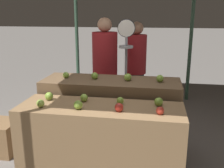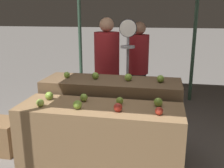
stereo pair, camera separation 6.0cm
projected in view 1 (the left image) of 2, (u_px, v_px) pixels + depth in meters
The scene contains 18 objects.
display_counter_front at pixel (101, 146), 2.67m from camera, with size 1.63×0.55×0.86m, color olive.
display_counter_back at pixel (111, 118), 3.23m from camera, with size 1.63×0.55×0.98m, color brown.
apple_front_0 at pixel (40, 103), 2.53m from camera, with size 0.08×0.08×0.08m, color #8EB247.
apple_front_1 at pixel (78, 105), 2.47m from camera, with size 0.09×0.09×0.09m, color #7AA338.
apple_front_2 at pixel (119, 107), 2.42m from camera, with size 0.08×0.08×0.08m, color #B72D23.
apple_front_3 at pixel (160, 111), 2.35m from camera, with size 0.07×0.07×0.07m, color red.
apple_front_4 at pixel (49, 96), 2.74m from camera, with size 0.09×0.09×0.09m, color #84AD3D.
apple_front_5 at pixel (84, 98), 2.70m from camera, with size 0.08×0.08×0.08m, color #84AD3D.
apple_front_6 at pixel (120, 101), 2.62m from camera, with size 0.07×0.07×0.07m, color #7AA338.
apple_front_7 at pixel (159, 102), 2.56m from camera, with size 0.09×0.09×0.09m, color #7AA338.
apple_back_0 at pixel (66, 75), 3.18m from camera, with size 0.08×0.08×0.08m, color #7AA338.
apple_back_1 at pixel (95, 76), 3.13m from camera, with size 0.08×0.08×0.08m, color #7AA338.
apple_back_2 at pixel (128, 77), 3.05m from camera, with size 0.09×0.09×0.09m, color #84AD3D.
apple_back_3 at pixel (160, 78), 3.00m from camera, with size 0.08×0.08×0.08m, color #7AA338.
produce_scale at pixel (126, 53), 3.71m from camera, with size 0.25×0.20×1.67m.
person_vendor_at_scale at pixel (105, 64), 4.14m from camera, with size 0.51×0.51×1.68m.
person_customer_left at pixel (136, 63), 4.45m from camera, with size 0.40×0.40×1.61m.
wooden_crate_side at pixel (2, 137), 3.37m from camera, with size 0.41×0.41×0.41m, color olive.
Camera 1 is at (0.53, -2.36, 1.75)m, focal length 42.00 mm.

